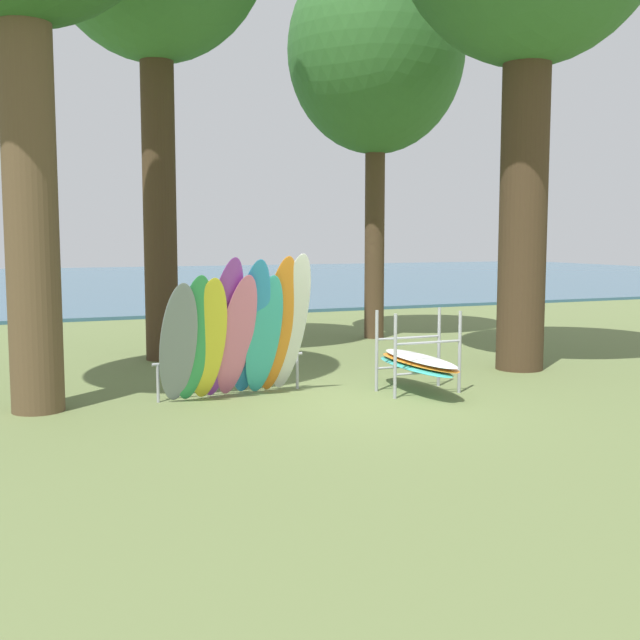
% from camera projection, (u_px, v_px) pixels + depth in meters
% --- Properties ---
extents(ground_plane, '(80.00, 80.00, 0.00)m').
position_uv_depth(ground_plane, '(360.00, 403.00, 11.32)').
color(ground_plane, olive).
extents(lake_water, '(80.00, 36.00, 0.10)m').
position_uv_depth(lake_water, '(94.00, 282.00, 39.48)').
color(lake_water, '#38607A').
rests_on(lake_water, ground).
extents(tree_mid_behind, '(3.99, 3.99, 8.82)m').
position_uv_depth(tree_mid_behind, '(376.00, 53.00, 17.87)').
color(tree_mid_behind, '#4C3823').
rests_on(tree_mid_behind, ground).
extents(leaning_board_pile, '(2.37, 1.18, 2.13)m').
position_uv_depth(leaning_board_pile, '(238.00, 333.00, 11.48)').
color(leaning_board_pile, gray).
rests_on(leaning_board_pile, ground).
extents(board_storage_rack, '(1.15, 2.11, 1.25)m').
position_uv_depth(board_storage_rack, '(418.00, 361.00, 12.07)').
color(board_storage_rack, '#9EA0A5').
rests_on(board_storage_rack, ground).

